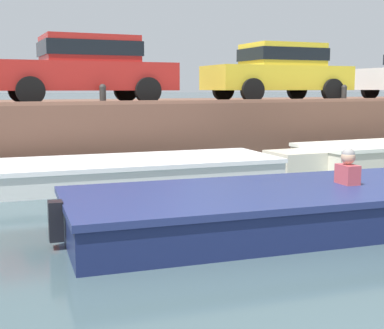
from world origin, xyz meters
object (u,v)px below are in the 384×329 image
Objects in this scene: mooring_bollard_mid at (103,93)px; motorboat_passing at (309,206)px; car_centre_yellow at (279,70)px; boat_moored_central_white at (116,172)px; mooring_bollard_east at (344,92)px; car_left_inner_red at (85,67)px.

motorboat_passing is at bearing -78.31° from mooring_bollard_mid.
mooring_bollard_mid is (-5.19, -1.06, -0.61)m from car_centre_yellow.
motorboat_passing is at bearing -70.06° from boat_moored_central_white.
mooring_bollard_mid is (-1.20, 5.82, 1.41)m from motorboat_passing.
mooring_bollard_east is at bearing 47.39° from motorboat_passing.
car_left_inner_red is at bearing 179.98° from car_centre_yellow.
car_centre_yellow reaches higher than mooring_bollard_east.
boat_moored_central_white is at bearing -165.10° from mooring_bollard_east.
boat_moored_central_white is 7.19m from mooring_bollard_east.
mooring_bollard_mid is at bearing 180.00° from mooring_bollard_east.
car_centre_yellow is (3.98, 6.88, 2.02)m from motorboat_passing.
car_centre_yellow is at bearing 27.82° from boat_moored_central_white.
mooring_bollard_mid is at bearing -83.19° from car_left_inner_red.
boat_moored_central_white is at bearing -152.18° from car_centre_yellow.
car_centre_yellow is at bearing 59.93° from motorboat_passing.
mooring_bollard_mid reaches higher than motorboat_passing.
car_left_inner_red is at bearing 87.54° from boat_moored_central_white.
car_centre_yellow reaches higher than mooring_bollard_mid.
boat_moored_central_white is 1.63× the size of car_left_inner_red.
mooring_bollard_east is at bearing -37.58° from car_centre_yellow.
mooring_bollard_east is at bearing -8.99° from car_left_inner_red.
car_left_inner_red and car_centre_yellow have the same top height.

